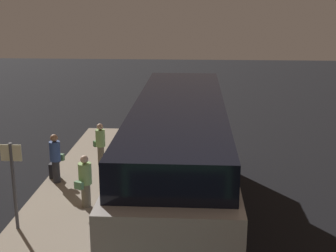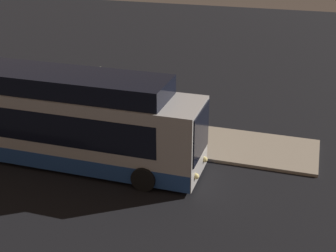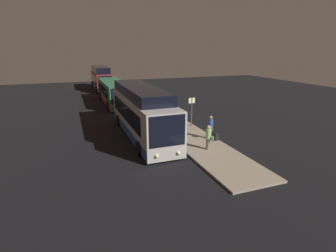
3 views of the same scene
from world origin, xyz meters
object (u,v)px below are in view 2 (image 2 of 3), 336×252
at_px(passenger_with_bags, 166,106).
at_px(suitcase, 176,119).
at_px(sign_post, 99,86).
at_px(passenger_boarding, 116,114).
at_px(passenger_waiting, 198,122).
at_px(bus_lead, 62,122).

height_order(passenger_with_bags, suitcase, passenger_with_bags).
bearing_deg(passenger_with_bags, sign_post, -70.09).
distance_m(passenger_boarding, sign_post, 2.41).
height_order(suitcase, sign_post, sign_post).
xyz_separation_m(passenger_waiting, suitcase, (-1.48, 1.49, -0.65)).
bearing_deg(passenger_waiting, sign_post, -146.30).
relative_size(passenger_boarding, sign_post, 0.66).
bearing_deg(suitcase, passenger_waiting, -45.24).
xyz_separation_m(passenger_with_bags, suitcase, (0.47, 0.25, -0.71)).
bearing_deg(passenger_boarding, sign_post, 71.83).
bearing_deg(sign_post, bus_lead, -83.46).
bearing_deg(sign_post, passenger_with_bags, -1.76).
xyz_separation_m(bus_lead, suitcase, (3.54, 4.85, -1.39)).
distance_m(bus_lead, suitcase, 6.16).
distance_m(passenger_waiting, passenger_with_bags, 2.31).
relative_size(suitcase, sign_post, 0.31).
xyz_separation_m(suitcase, sign_post, (-4.08, -0.14, 1.34)).
xyz_separation_m(passenger_boarding, sign_post, (-1.60, 1.66, 0.70)).
height_order(passenger_boarding, passenger_waiting, passenger_boarding).
relative_size(bus_lead, passenger_boarding, 6.85).
height_order(passenger_with_bags, sign_post, sign_post).
bearing_deg(passenger_waiting, bus_lead, -98.83).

